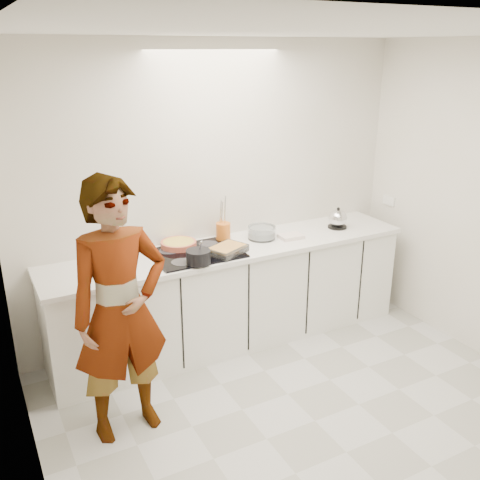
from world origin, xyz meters
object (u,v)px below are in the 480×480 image
tart_dish (179,244)px  mixing_bowl (262,233)px  hob (196,253)px  saucepan (198,257)px  kettle (338,219)px  cook (120,311)px  utensil_crock (223,232)px  baking_dish (227,249)px

tart_dish → mixing_bowl: bearing=-8.9°
hob → saucepan: saucepan is taller
kettle → saucepan: bearing=-171.6°
hob → cook: (-0.83, -0.69, -0.02)m
cook → saucepan: bearing=25.8°
tart_dish → saucepan: (0.00, -0.41, 0.03)m
hob → utensil_crock: size_ratio=4.52×
saucepan → mixing_bowl: bearing=21.8°
saucepan → kettle: 1.54m
hob → tart_dish: tart_dish is taller
tart_dish → utensil_crock: bearing=0.6°
mixing_bowl → saucepan: bearing=-158.2°
hob → utensil_crock: bearing=29.3°
tart_dish → cook: 1.16m
tart_dish → cook: bearing=-130.7°
mixing_bowl → utensil_crock: size_ratio=1.54×
hob → tart_dish: 0.21m
utensil_crock → baking_dish: bearing=-110.8°
tart_dish → kettle: kettle is taller
tart_dish → utensil_crock: size_ratio=2.39×
hob → kettle: size_ratio=3.40×
kettle → cook: size_ratio=0.12×
hob → cook: cook is taller
baking_dish → cook: (-1.06, -0.56, -0.06)m
utensil_crock → mixing_bowl: bearing=-20.6°
hob → mixing_bowl: 0.67m
tart_dish → baking_dish: size_ratio=1.03×
hob → baking_dish: size_ratio=1.94×
saucepan → baking_dish: (0.30, 0.09, -0.02)m
baking_dish → mixing_bowl: (0.44, 0.20, 0.01)m
kettle → utensil_crock: size_ratio=1.33×
baking_dish → cook: bearing=-152.1°
mixing_bowl → kettle: 0.79m
tart_dish → cook: size_ratio=0.21×
cook → hob: bearing=33.8°
hob → kettle: 1.46m
mixing_bowl → cook: cook is taller
tart_dish → saucepan: 0.41m
tart_dish → mixing_bowl: (0.74, -0.12, 0.01)m
hob → cook: 1.08m
baking_dish → kettle: 1.24m
hob → utensil_crock: 0.41m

